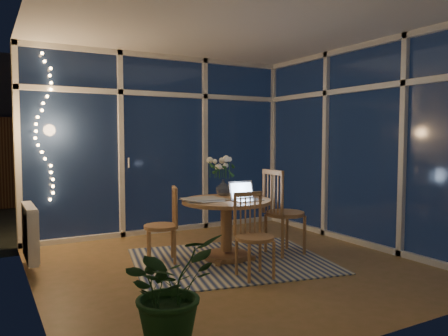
{
  "coord_description": "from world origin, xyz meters",
  "views": [
    {
      "loc": [
        -2.36,
        -4.07,
        1.4
      ],
      "look_at": [
        0.05,
        0.25,
        1.05
      ],
      "focal_mm": 35.0,
      "sensor_mm": 36.0,
      "label": 1
    }
  ],
  "objects": [
    {
      "name": "rug",
      "position": [
        0.07,
        0.13,
        0.01
      ],
      "size": [
        2.43,
        2.1,
        0.01
      ],
      "primitive_type": "cube",
      "rotation": [
        0.0,
        0.0,
        -0.2
      ],
      "color": "beige",
      "rests_on": "floor"
    },
    {
      "name": "chair_left",
      "position": [
        -0.64,
        0.46,
        0.43
      ],
      "size": [
        0.5,
        0.5,
        0.87
      ],
      "primitive_type": "cube",
      "rotation": [
        0.0,
        0.0,
        -1.85
      ],
      "color": "#A17548",
      "rests_on": "floor"
    },
    {
      "name": "wall_front",
      "position": [
        0.0,
        -2.0,
        1.3
      ],
      "size": [
        4.0,
        0.04,
        2.6
      ],
      "primitive_type": "cube",
      "color": "beige",
      "rests_on": "floor"
    },
    {
      "name": "newspapers",
      "position": [
        -0.17,
        0.28,
        0.71
      ],
      "size": [
        0.42,
        0.32,
        0.02
      ],
      "primitive_type": "cube",
      "rotation": [
        0.0,
        0.0,
        0.01
      ],
      "color": "beige",
      "rests_on": "dining_table"
    },
    {
      "name": "chair_right",
      "position": [
        0.79,
        0.08,
        0.52
      ],
      "size": [
        0.49,
        0.49,
        1.04
      ],
      "primitive_type": "cube",
      "rotation": [
        0.0,
        0.0,
        1.6
      ],
      "color": "#A17548",
      "rests_on": "floor"
    },
    {
      "name": "phone",
      "position": [
        0.11,
        0.06,
        0.7
      ],
      "size": [
        0.13,
        0.11,
        0.01
      ],
      "primitive_type": "cube",
      "rotation": [
        0.0,
        0.0,
        -0.56
      ],
      "color": "black",
      "rests_on": "dining_table"
    },
    {
      "name": "chair_front",
      "position": [
        -0.02,
        -0.5,
        0.43
      ],
      "size": [
        0.43,
        0.43,
        0.86
      ],
      "primitive_type": "cube",
      "rotation": [
        0.0,
        0.0,
        -0.08
      ],
      "color": "#A17548",
      "rests_on": "floor"
    },
    {
      "name": "fairy_lights",
      "position": [
        -1.65,
        1.88,
        1.52
      ],
      "size": [
        0.24,
        0.1,
        1.85
      ],
      "primitive_type": null,
      "color": "#EAA75D",
      "rests_on": "window_wall_back"
    },
    {
      "name": "flower_vase",
      "position": [
        0.22,
        0.56,
        0.8
      ],
      "size": [
        0.24,
        0.24,
        0.21
      ],
      "primitive_type": "imported",
      "rotation": [
        0.0,
        0.0,
        -0.2
      ],
      "color": "silver",
      "rests_on": "dining_table"
    },
    {
      "name": "window_wall_back",
      "position": [
        0.0,
        1.96,
        1.3
      ],
      "size": [
        4.0,
        0.1,
        2.6
      ],
      "primitive_type": "cube",
      "color": "white",
      "rests_on": "floor"
    },
    {
      "name": "floor",
      "position": [
        0.0,
        0.0,
        0.0
      ],
      "size": [
        4.0,
        4.0,
        0.0
      ],
      "primitive_type": "plane",
      "color": "olive",
      "rests_on": "ground"
    },
    {
      "name": "potted_plant",
      "position": [
        -1.39,
        -1.65,
        0.38
      ],
      "size": [
        0.68,
        0.64,
        0.76
      ],
      "primitive_type": "imported",
      "rotation": [
        0.0,
        0.0,
        0.39
      ],
      "color": "#17411D",
      "rests_on": "floor"
    },
    {
      "name": "ceiling",
      "position": [
        0.0,
        0.0,
        2.6
      ],
      "size": [
        4.0,
        4.0,
        0.0
      ],
      "primitive_type": "plane",
      "color": "white",
      "rests_on": "wall_back"
    },
    {
      "name": "wall_right",
      "position": [
        2.0,
        0.0,
        1.3
      ],
      "size": [
        0.04,
        4.0,
        2.6
      ],
      "primitive_type": "cube",
      "color": "beige",
      "rests_on": "floor"
    },
    {
      "name": "wall_back",
      "position": [
        0.0,
        2.0,
        1.3
      ],
      "size": [
        4.0,
        0.04,
        2.6
      ],
      "primitive_type": "cube",
      "color": "beige",
      "rests_on": "floor"
    },
    {
      "name": "window_wall_right",
      "position": [
        1.96,
        0.0,
        1.3
      ],
      "size": [
        0.1,
        4.0,
        2.6
      ],
      "primitive_type": "cube",
      "color": "white",
      "rests_on": "floor"
    },
    {
      "name": "neighbour_roof",
      "position": [
        0.3,
        8.5,
        2.2
      ],
      "size": [
        7.0,
        3.0,
        2.2
      ],
      "primitive_type": "cube",
      "color": "#2E3037",
      "rests_on": "ground"
    },
    {
      "name": "bowl",
      "position": [
        0.47,
        0.33,
        0.71
      ],
      "size": [
        0.18,
        0.18,
        0.04
      ],
      "primitive_type": "imported",
      "rotation": [
        0.0,
        0.0,
        -0.2
      ],
      "color": "white",
      "rests_on": "dining_table"
    },
    {
      "name": "garden_patio",
      "position": [
        0.5,
        5.0,
        -0.06
      ],
      "size": [
        12.0,
        6.0,
        0.1
      ],
      "primitive_type": "cube",
      "color": "black",
      "rests_on": "ground"
    },
    {
      "name": "dining_table",
      "position": [
        0.07,
        0.23,
        0.35
      ],
      "size": [
        1.2,
        1.2,
        0.69
      ],
      "primitive_type": "cylinder",
      "rotation": [
        0.0,
        0.0,
        -0.2
      ],
      "color": "#A17548",
      "rests_on": "floor"
    },
    {
      "name": "garden_shrubs",
      "position": [
        -0.8,
        3.4,
        0.45
      ],
      "size": [
        0.9,
        0.9,
        0.9
      ],
      "primitive_type": "sphere",
      "color": "black",
      "rests_on": "ground"
    },
    {
      "name": "garden_fence",
      "position": [
        0.0,
        5.5,
        0.9
      ],
      "size": [
        11.0,
        0.08,
        1.8
      ],
      "primitive_type": "cube",
      "color": "#321C12",
      "rests_on": "ground"
    },
    {
      "name": "laptop",
      "position": [
        0.22,
        0.02,
        0.81
      ],
      "size": [
        0.34,
        0.29,
        0.23
      ],
      "primitive_type": null,
      "rotation": [
        0.0,
        0.0,
        0.07
      ],
      "color": "#B6B6BA",
      "rests_on": "dining_table"
    },
    {
      "name": "radiator",
      "position": [
        -1.94,
        0.9,
        0.4
      ],
      "size": [
        0.1,
        0.7,
        0.58
      ],
      "primitive_type": "cube",
      "color": "white",
      "rests_on": "wall_left"
    },
    {
      "name": "wall_left",
      "position": [
        -2.0,
        0.0,
        1.3
      ],
      "size": [
        0.04,
        4.0,
        2.6
      ],
      "primitive_type": "cube",
      "color": "beige",
      "rests_on": "floor"
    }
  ]
}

